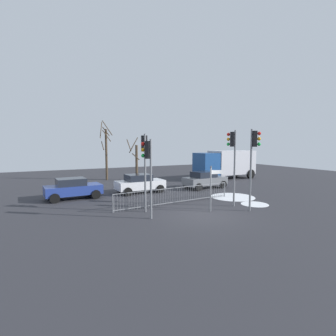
# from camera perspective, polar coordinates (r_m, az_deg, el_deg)

# --- Properties ---
(ground_plane) EXTENTS (60.00, 60.00, 0.00)m
(ground_plane) POSITION_cam_1_polar(r_m,az_deg,el_deg) (14.96, 7.57, -9.89)
(ground_plane) COLOR #2D2D33
(traffic_light_foreground_left) EXTENTS (0.35, 0.57, 4.45)m
(traffic_light_foreground_left) POSITION_cam_1_polar(r_m,az_deg,el_deg) (15.18, -5.07, 2.83)
(traffic_light_foreground_left) COLOR slate
(traffic_light_foreground_left) RESTS_ON ground
(traffic_light_mid_right) EXTENTS (0.48, 0.46, 4.13)m
(traffic_light_mid_right) POSITION_cam_1_polar(r_m,az_deg,el_deg) (13.67, -4.28, 1.59)
(traffic_light_mid_right) COLOR slate
(traffic_light_mid_right) RESTS_ON ground
(traffic_light_rear_left) EXTENTS (0.44, 0.49, 4.70)m
(traffic_light_rear_left) POSITION_cam_1_polar(r_m,az_deg,el_deg) (16.90, 13.63, 3.57)
(traffic_light_rear_left) COLOR slate
(traffic_light_rear_left) RESTS_ON ground
(traffic_light_foreground_right) EXTENTS (0.51, 0.42, 4.71)m
(traffic_light_foreground_right) POSITION_cam_1_polar(r_m,az_deg,el_deg) (15.93, 17.84, 3.39)
(traffic_light_foreground_right) COLOR slate
(traffic_light_foreground_right) RESTS_ON ground
(direction_sign_post) EXTENTS (0.77, 0.26, 2.62)m
(direction_sign_post) POSITION_cam_1_polar(r_m,az_deg,el_deg) (15.47, 9.36, -3.79)
(direction_sign_post) COLOR slate
(direction_sign_post) RESTS_ON ground
(pedestrian_guard_railing) EXTENTS (8.63, 0.84, 1.07)m
(pedestrian_guard_railing) POSITION_cam_1_polar(r_m,az_deg,el_deg) (17.36, 1.75, -5.84)
(pedestrian_guard_railing) COLOR slate
(pedestrian_guard_railing) RESTS_ON ground
(car_white_near) EXTENTS (3.85, 2.03, 1.47)m
(car_white_near) POSITION_cam_1_polar(r_m,az_deg,el_deg) (21.31, -6.06, -3.21)
(car_white_near) COLOR silver
(car_white_near) RESTS_ON ground
(car_blue_trailing) EXTENTS (3.89, 2.11, 1.47)m
(car_blue_trailing) POSITION_cam_1_polar(r_m,az_deg,el_deg) (20.00, -19.66, -4.06)
(car_blue_trailing) COLOR navy
(car_blue_trailing) RESTS_ON ground
(car_grey_far) EXTENTS (3.92, 2.16, 1.47)m
(car_grey_far) POSITION_cam_1_polar(r_m,az_deg,el_deg) (23.54, 7.83, -2.43)
(car_grey_far) COLOR slate
(car_grey_far) RESTS_ON ground
(delivery_truck) EXTENTS (7.12, 2.88, 3.10)m
(delivery_truck) POSITION_cam_1_polar(r_m,az_deg,el_deg) (30.11, 12.17, 1.04)
(delivery_truck) COLOR silver
(delivery_truck) RESTS_ON ground
(bare_tree_left) EXTENTS (1.36, 1.67, 4.55)m
(bare_tree_left) POSITION_cam_1_polar(r_m,az_deg,el_deg) (28.37, -6.85, 1.58)
(bare_tree_left) COLOR #473828
(bare_tree_left) RESTS_ON ground
(bare_tree_centre) EXTENTS (1.30, 1.31, 6.27)m
(bare_tree_centre) POSITION_cam_1_polar(r_m,az_deg,el_deg) (29.12, -13.08, 3.43)
(bare_tree_centre) COLOR #473828
(bare_tree_centre) RESTS_ON ground
(snow_patch_kerb) EXTENTS (1.74, 1.74, 0.01)m
(snow_patch_kerb) POSITION_cam_1_polar(r_m,az_deg,el_deg) (18.15, 18.01, -7.38)
(snow_patch_kerb) COLOR white
(snow_patch_kerb) RESTS_ON ground
(snow_patch_island) EXTENTS (3.17, 3.17, 0.01)m
(snow_patch_island) POSITION_cam_1_polar(r_m,az_deg,el_deg) (20.15, 13.64, -6.02)
(snow_patch_island) COLOR white
(snow_patch_island) RESTS_ON ground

